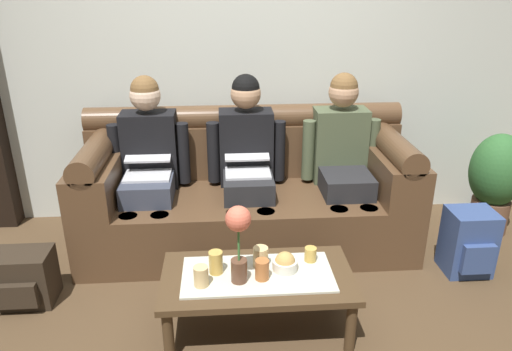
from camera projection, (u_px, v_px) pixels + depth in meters
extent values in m
plane|color=#4C3823|center=(260.00, 348.00, 2.56)|extent=(14.00, 14.00, 0.00)
cube|color=silver|center=(242.00, 32.00, 3.57)|extent=(6.00, 0.12, 2.90)
cube|color=#513823|center=(248.00, 218.00, 3.49)|extent=(2.31, 0.88, 0.42)
cube|color=#513823|center=(245.00, 150.00, 3.64)|extent=(2.31, 0.22, 0.40)
cylinder|color=#513823|center=(245.00, 117.00, 3.55)|extent=(2.31, 0.18, 0.18)
cube|color=#513823|center=(100.00, 177.00, 3.29)|extent=(0.28, 0.88, 0.28)
cylinder|color=#513823|center=(96.00, 152.00, 3.22)|extent=(0.18, 0.88, 0.18)
cube|color=#513823|center=(390.00, 169.00, 3.43)|extent=(0.28, 0.88, 0.28)
cylinder|color=#513823|center=(392.00, 145.00, 3.36)|extent=(0.18, 0.88, 0.18)
cube|color=#383D4C|center=(148.00, 188.00, 3.28)|extent=(0.34, 0.40, 0.15)
cylinder|color=#383D4C|center=(131.00, 244.00, 3.15)|extent=(0.12, 0.12, 0.42)
cylinder|color=#383D4C|center=(162.00, 243.00, 3.16)|extent=(0.12, 0.12, 0.42)
cube|color=black|center=(150.00, 150.00, 3.43)|extent=(0.38, 0.22, 0.54)
cylinder|color=black|center=(116.00, 155.00, 3.39)|extent=(0.09, 0.09, 0.44)
cylinder|color=black|center=(183.00, 153.00, 3.42)|extent=(0.09, 0.09, 0.44)
sphere|color=beige|center=(145.00, 96.00, 3.26)|extent=(0.21, 0.21, 0.21)
sphere|color=brown|center=(145.00, 90.00, 3.25)|extent=(0.19, 0.19, 0.19)
cube|color=silver|center=(148.00, 176.00, 3.27)|extent=(0.31, 0.22, 0.02)
cube|color=silver|center=(149.00, 154.00, 3.35)|extent=(0.31, 0.21, 0.06)
cube|color=black|center=(149.00, 155.00, 3.34)|extent=(0.27, 0.18, 0.05)
cube|color=#232326|center=(248.00, 185.00, 3.33)|extent=(0.34, 0.40, 0.15)
cylinder|color=#232326|center=(236.00, 240.00, 3.19)|extent=(0.12, 0.12, 0.42)
cylinder|color=#232326|center=(266.00, 239.00, 3.21)|extent=(0.12, 0.12, 0.42)
cube|color=black|center=(246.00, 147.00, 3.48)|extent=(0.38, 0.22, 0.54)
cylinder|color=black|center=(214.00, 152.00, 3.43)|extent=(0.09, 0.09, 0.44)
cylinder|color=black|center=(279.00, 151.00, 3.46)|extent=(0.09, 0.09, 0.44)
sphere|color=tan|center=(246.00, 94.00, 3.31)|extent=(0.21, 0.21, 0.21)
sphere|color=black|center=(246.00, 88.00, 3.29)|extent=(0.19, 0.19, 0.19)
cube|color=silver|center=(248.00, 173.00, 3.32)|extent=(0.31, 0.22, 0.02)
cube|color=silver|center=(247.00, 151.00, 3.41)|extent=(0.31, 0.20, 0.08)
cube|color=black|center=(247.00, 152.00, 3.40)|extent=(0.27, 0.18, 0.06)
cube|color=#232326|center=(345.00, 182.00, 3.38)|extent=(0.34, 0.40, 0.15)
cylinder|color=#232326|center=(337.00, 237.00, 3.24)|extent=(0.12, 0.12, 0.42)
cylinder|color=#232326|center=(366.00, 236.00, 3.25)|extent=(0.12, 0.12, 0.42)
cube|color=#475138|center=(339.00, 145.00, 3.52)|extent=(0.38, 0.22, 0.54)
cylinder|color=#475138|center=(308.00, 150.00, 3.48)|extent=(0.09, 0.09, 0.44)
cylinder|color=#475138|center=(372.00, 149.00, 3.51)|extent=(0.09, 0.09, 0.44)
sphere|color=tan|center=(344.00, 92.00, 3.35)|extent=(0.21, 0.21, 0.21)
sphere|color=brown|center=(344.00, 87.00, 3.34)|extent=(0.19, 0.19, 0.19)
cube|color=#47331E|center=(258.00, 278.00, 2.60)|extent=(1.04, 0.54, 0.04)
cube|color=beige|center=(258.00, 274.00, 2.59)|extent=(0.81, 0.38, 0.01)
cylinder|color=#47331E|center=(168.00, 336.00, 2.42)|extent=(0.06, 0.06, 0.31)
cylinder|color=#47331E|center=(351.00, 327.00, 2.49)|extent=(0.06, 0.06, 0.31)
cylinder|color=#47331E|center=(176.00, 284.00, 2.83)|extent=(0.06, 0.06, 0.31)
cylinder|color=#47331E|center=(332.00, 277.00, 2.90)|extent=(0.06, 0.06, 0.31)
cylinder|color=brown|center=(239.00, 270.00, 2.50)|extent=(0.09, 0.09, 0.13)
cylinder|color=#3D7538|center=(239.00, 244.00, 2.44)|extent=(0.01, 0.01, 0.19)
sphere|color=#E0664C|center=(238.00, 219.00, 2.38)|extent=(0.13, 0.13, 0.13)
cylinder|color=silver|center=(285.00, 265.00, 2.60)|extent=(0.14, 0.14, 0.06)
sphere|color=tan|center=(285.00, 262.00, 2.60)|extent=(0.11, 0.11, 0.11)
cylinder|color=gold|center=(310.00, 254.00, 2.69)|extent=(0.07, 0.07, 0.08)
cylinder|color=gold|center=(216.00, 262.00, 2.57)|extent=(0.08, 0.08, 0.13)
cylinder|color=#DBB77A|center=(261.00, 257.00, 2.63)|extent=(0.08, 0.08, 0.11)
cylinder|color=#DBB77A|center=(201.00, 276.00, 2.46)|extent=(0.08, 0.08, 0.11)
cylinder|color=#B26633|center=(262.00, 270.00, 2.52)|extent=(0.07, 0.07, 0.11)
cube|color=#2D2319|center=(23.00, 277.00, 2.88)|extent=(0.36, 0.24, 0.33)
cube|color=#2D2319|center=(15.00, 296.00, 2.76)|extent=(0.25, 0.05, 0.15)
cube|color=#33477A|center=(468.00, 242.00, 3.16)|extent=(0.29, 0.25, 0.44)
cube|color=#33477A|center=(478.00, 259.00, 3.04)|extent=(0.20, 0.05, 0.20)
cylinder|color=brown|center=(488.00, 215.00, 3.71)|extent=(0.28, 0.28, 0.26)
ellipsoid|color=#2D602D|center=(498.00, 170.00, 3.57)|extent=(0.40, 0.40, 0.56)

